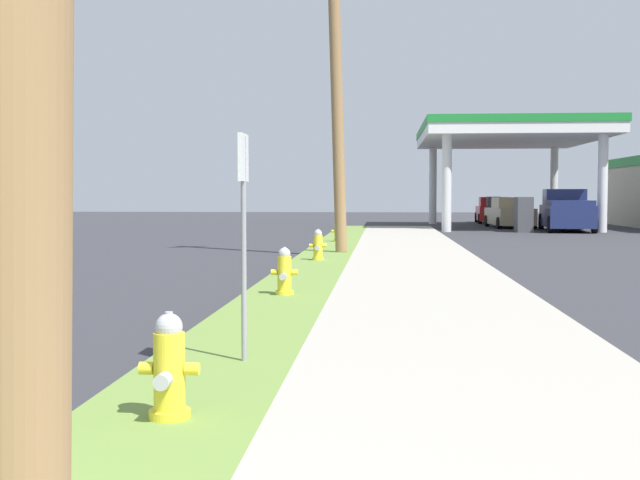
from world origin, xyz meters
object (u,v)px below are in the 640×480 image
object	(u,v)px
fire_hydrant_nearest	(169,372)
street_sign_post	(243,199)
utility_pole_midground	(336,79)
car_tan_by_near_pump	(510,214)
fire_hydrant_fourth	(338,232)
fire_hydrant_second	(284,274)
fire_hydrant_third	(318,246)
car_red_by_far_pump	(493,211)
truck_navy_at_forecourt	(566,212)

from	to	relation	value
fire_hydrant_nearest	street_sign_post	world-z (taller)	street_sign_post
utility_pole_midground	car_tan_by_near_pump	bearing A→B (deg)	69.47
fire_hydrant_fourth	car_tan_by_near_pump	world-z (taller)	car_tan_by_near_pump
fire_hydrant_nearest	fire_hydrant_second	xyz separation A→B (m)	(-0.06, 7.16, 0.00)
fire_hydrant_nearest	street_sign_post	bearing A→B (deg)	84.85
fire_hydrant_third	utility_pole_midground	distance (m)	5.14
fire_hydrant_second	street_sign_post	bearing A→B (deg)	-87.29
fire_hydrant_second	car_red_by_far_pump	world-z (taller)	car_red_by_far_pump
street_sign_post	fire_hydrant_nearest	bearing A→B (deg)	-95.15
utility_pole_midground	truck_navy_at_forecourt	world-z (taller)	utility_pole_midground
fire_hydrant_third	car_red_by_far_pump	xyz separation A→B (m)	(8.15, 30.59, 0.28)
utility_pole_midground	street_sign_post	distance (m)	15.07
fire_hydrant_second	car_red_by_far_pump	xyz separation A→B (m)	(8.13, 37.46, 0.28)
utility_pole_midground	car_tan_by_near_pump	distance (m)	22.67
fire_hydrant_fourth	car_red_by_far_pump	size ratio (longest dim) A/B	0.16
fire_hydrant_nearest	car_tan_by_near_pump	size ratio (longest dim) A/B	0.16
street_sign_post	car_red_by_far_pump	distance (m)	43.35
fire_hydrant_second	street_sign_post	distance (m)	5.29
fire_hydrant_nearest	fire_hydrant_fourth	size ratio (longest dim) A/B	1.00
fire_hydrant_second	utility_pole_midground	bearing A→B (deg)	88.45
fire_hydrant_third	street_sign_post	world-z (taller)	street_sign_post
car_red_by_far_pump	truck_navy_at_forecourt	world-z (taller)	truck_navy_at_forecourt
fire_hydrant_nearest	fire_hydrant_fourth	xyz separation A→B (m)	(-0.06, 22.02, 0.00)
fire_hydrant_nearest	truck_navy_at_forecourt	size ratio (longest dim) A/B	0.13
fire_hydrant_nearest	street_sign_post	size ratio (longest dim) A/B	0.35
car_tan_by_near_pump	truck_navy_at_forecourt	size ratio (longest dim) A/B	0.82
fire_hydrant_fourth	street_sign_post	xyz separation A→B (m)	(0.24, -20.01, 1.19)
car_tan_by_near_pump	fire_hydrant_fourth	bearing A→B (deg)	-117.35
car_tan_by_near_pump	truck_navy_at_forecourt	xyz separation A→B (m)	(2.02, -3.90, 0.19)
car_tan_by_near_pump	truck_navy_at_forecourt	bearing A→B (deg)	-62.60
fire_hydrant_nearest	car_tan_by_near_pump	distance (m)	38.47
fire_hydrant_nearest	utility_pole_midground	xyz separation A→B (m)	(0.20, 16.74, 4.36)
fire_hydrant_fourth	car_red_by_far_pump	xyz separation A→B (m)	(8.12, 22.61, 0.28)
fire_hydrant_nearest	utility_pole_midground	size ratio (longest dim) A/B	0.08
fire_hydrant_second	fire_hydrant_fourth	distance (m)	14.85
fire_hydrant_fourth	utility_pole_midground	distance (m)	6.85
car_tan_by_near_pump	car_red_by_far_pump	world-z (taller)	same
street_sign_post	car_tan_by_near_pump	bearing A→B (deg)	77.59
street_sign_post	car_tan_by_near_pump	xyz separation A→B (m)	(7.84, 35.62, -0.91)
fire_hydrant_third	car_red_by_far_pump	size ratio (longest dim) A/B	0.16
fire_hydrant_nearest	truck_navy_at_forecourt	xyz separation A→B (m)	(10.04, 33.72, 0.47)
car_tan_by_near_pump	fire_hydrant_third	bearing A→B (deg)	-108.96
fire_hydrant_nearest	fire_hydrant_fourth	distance (m)	22.02
fire_hydrant_fourth	fire_hydrant_nearest	bearing A→B (deg)	-89.85
fire_hydrant_second	fire_hydrant_fourth	bearing A→B (deg)	89.98
car_red_by_far_pump	truck_navy_at_forecourt	size ratio (longest dim) A/B	0.83
street_sign_post	fire_hydrant_second	bearing A→B (deg)	92.71
fire_hydrant_fourth	car_red_by_far_pump	distance (m)	24.03
fire_hydrant_fourth	utility_pole_midground	world-z (taller)	utility_pole_midground
fire_hydrant_third	street_sign_post	bearing A→B (deg)	-88.74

